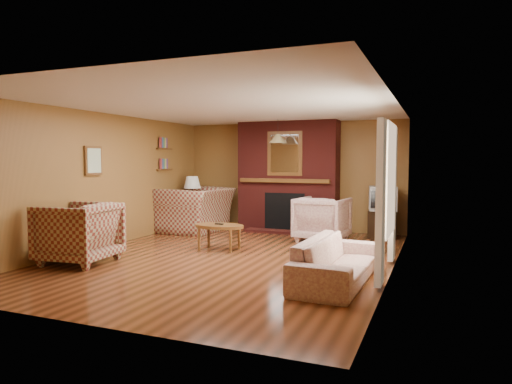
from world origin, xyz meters
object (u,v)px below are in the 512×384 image
at_px(side_table, 193,216).
at_px(table_lamp, 192,189).
at_px(crt_tv, 383,198).
at_px(coffee_table, 219,228).
at_px(tv_stand, 382,224).
at_px(fireplace, 288,177).
at_px(plaid_armchair, 78,233).
at_px(floral_armchair, 322,219).
at_px(plaid_loveseat, 196,210).
at_px(floral_sofa, 337,261).

bearing_deg(side_table, table_lamp, 0.00).
bearing_deg(crt_tv, coffee_table, -136.81).
bearing_deg(tv_stand, coffee_table, -135.07).
distance_m(fireplace, plaid_armchair, 4.71).
distance_m(plaid_armchair, floral_armchair, 4.39).
relative_size(floral_armchair, table_lamp, 1.48).
xyz_separation_m(plaid_loveseat, side_table, (-0.25, 0.27, -0.20)).
height_order(coffee_table, tv_stand, tv_stand).
bearing_deg(plaid_armchair, floral_sofa, 90.24).
distance_m(coffee_table, side_table, 2.60).
bearing_deg(fireplace, plaid_armchair, -114.78).
xyz_separation_m(floral_sofa, floral_armchair, (-0.88, 2.85, 0.15)).
relative_size(plaid_loveseat, floral_armchair, 1.55).
xyz_separation_m(side_table, crt_tv, (4.15, 0.34, 0.52)).
bearing_deg(side_table, floral_armchair, -8.44).
relative_size(fireplace, table_lamp, 3.78).
relative_size(plaid_loveseat, tv_stand, 2.63).
bearing_deg(floral_sofa, plaid_loveseat, 53.23).
height_order(plaid_loveseat, plaid_armchair, plaid_loveseat).
xyz_separation_m(fireplace, plaid_loveseat, (-1.85, -0.80, -0.71)).
xyz_separation_m(floral_armchair, coffee_table, (-1.45, -1.52, -0.04)).
xyz_separation_m(fireplace, floral_armchair, (1.02, -1.00, -0.75)).
bearing_deg(fireplace, floral_armchair, -44.35).
height_order(fireplace, floral_sofa, fireplace).
bearing_deg(table_lamp, crt_tv, 4.74).
height_order(fireplace, coffee_table, fireplace).
bearing_deg(fireplace, table_lamp, -165.71).
distance_m(plaid_loveseat, side_table, 0.42).
height_order(plaid_armchair, floral_sofa, plaid_armchair).
height_order(floral_armchair, crt_tv, crt_tv).
height_order(plaid_armchair, tv_stand, plaid_armchair).
bearing_deg(floral_armchair, plaid_armchair, 53.39).
height_order(fireplace, side_table, fireplace).
height_order(fireplace, floral_armchair, fireplace).
height_order(floral_sofa, side_table, floral_sofa).
height_order(side_table, table_lamp, table_lamp).
bearing_deg(side_table, plaid_armchair, -87.67).
relative_size(coffee_table, side_table, 1.60).
relative_size(floral_sofa, crt_tv, 3.18).
height_order(coffee_table, crt_tv, crt_tv).
bearing_deg(table_lamp, side_table, 0.00).
bearing_deg(plaid_armchair, tv_stand, 129.90).
bearing_deg(coffee_table, crt_tv, 43.19).
relative_size(side_table, tv_stand, 1.01).
xyz_separation_m(plaid_loveseat, floral_sofa, (3.75, -3.04, -0.19)).
relative_size(plaid_armchair, side_table, 1.82).
height_order(floral_sofa, coffee_table, floral_sofa).
bearing_deg(side_table, coffee_table, -49.96).
distance_m(plaid_loveseat, floral_sofa, 4.83).
xyz_separation_m(plaid_loveseat, plaid_armchair, (-0.10, -3.42, -0.01)).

